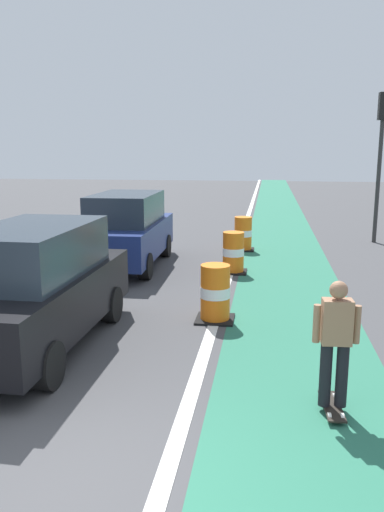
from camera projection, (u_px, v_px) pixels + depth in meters
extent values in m
plane|color=#424244|center=(68.00, 489.00, 4.99)|extent=(100.00, 100.00, 0.00)
cube|color=#286B51|center=(284.00, 253.00, 16.27)|extent=(2.50, 80.00, 0.01)
cube|color=silver|center=(237.00, 252.00, 16.49)|extent=(0.20, 80.00, 0.01)
cube|color=black|center=(332.00, 406.00, 6.46)|extent=(0.27, 0.81, 0.02)
cylinder|color=silver|center=(342.00, 418.00, 6.21)|extent=(0.05, 0.11, 0.11)
cylinder|color=silver|center=(329.00, 417.00, 6.22)|extent=(0.05, 0.11, 0.11)
cylinder|color=silver|center=(334.00, 397.00, 6.71)|extent=(0.05, 0.11, 0.11)
cylinder|color=silver|center=(322.00, 397.00, 6.73)|extent=(0.05, 0.11, 0.11)
cylinder|color=black|center=(342.00, 375.00, 6.37)|extent=(0.15, 0.15, 0.82)
cylinder|color=black|center=(325.00, 374.00, 6.39)|extent=(0.15, 0.15, 0.82)
cube|color=#9E7051|center=(337.00, 322.00, 6.24)|extent=(0.37, 0.24, 0.56)
cylinder|color=#9E7051|center=(357.00, 324.00, 6.22)|extent=(0.09, 0.09, 0.48)
cylinder|color=#9E7051|center=(317.00, 323.00, 6.26)|extent=(0.09, 0.09, 0.48)
sphere|color=#9E7051|center=(339.00, 290.00, 6.16)|extent=(0.22, 0.22, 0.22)
cube|color=black|center=(35.00, 301.00, 8.43)|extent=(1.88, 4.61, 0.90)
cube|color=#232D38|center=(32.00, 250.00, 8.25)|extent=(1.64, 2.86, 0.80)
cylinder|color=black|center=(30.00, 301.00, 10.02)|extent=(0.29, 0.68, 0.68)
cylinder|color=black|center=(111.00, 304.00, 9.78)|extent=(0.29, 0.68, 0.68)
cylinder|color=black|center=(47.00, 365.00, 7.02)|extent=(0.29, 0.68, 0.68)
cube|color=navy|center=(127.00, 238.00, 14.35)|extent=(1.94, 4.64, 0.90)
cube|color=#232D38|center=(126.00, 208.00, 14.18)|extent=(1.68, 2.89, 0.80)
cylinder|color=black|center=(113.00, 244.00, 15.93)|extent=(0.29, 0.69, 0.68)
cylinder|color=black|center=(165.00, 246.00, 15.73)|extent=(0.29, 0.69, 0.68)
cylinder|color=black|center=(82.00, 264.00, 13.16)|extent=(0.29, 0.69, 0.68)
cylinder|color=black|center=(145.00, 266.00, 12.96)|extent=(0.29, 0.69, 0.68)
cylinder|color=orange|center=(215.00, 308.00, 9.87)|extent=(0.56, 0.56, 0.42)
cylinder|color=white|center=(215.00, 292.00, 9.80)|extent=(0.57, 0.57, 0.21)
cylinder|color=orange|center=(215.00, 276.00, 9.74)|extent=(0.56, 0.56, 0.42)
cube|color=black|center=(215.00, 319.00, 9.92)|extent=(0.73, 0.73, 0.04)
cylinder|color=orange|center=(233.00, 263.00, 13.71)|extent=(0.56, 0.56, 0.42)
cylinder|color=white|center=(233.00, 252.00, 13.65)|extent=(0.57, 0.57, 0.21)
cylinder|color=orange|center=(233.00, 240.00, 13.58)|extent=(0.56, 0.56, 0.42)
cube|color=black|center=(233.00, 272.00, 13.76)|extent=(0.73, 0.73, 0.04)
cylinder|color=orange|center=(243.00, 243.00, 16.75)|extent=(0.56, 0.56, 0.42)
cylinder|color=white|center=(243.00, 233.00, 16.68)|extent=(0.57, 0.57, 0.21)
cylinder|color=orange|center=(243.00, 223.00, 16.62)|extent=(0.56, 0.56, 0.42)
cube|color=black|center=(243.00, 249.00, 16.80)|extent=(0.73, 0.73, 0.04)
cylinder|color=#2D2D2D|center=(378.00, 183.00, 17.79)|extent=(0.14, 0.14, 4.20)
cube|color=black|center=(384.00, 106.00, 17.28)|extent=(0.32, 0.32, 0.90)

